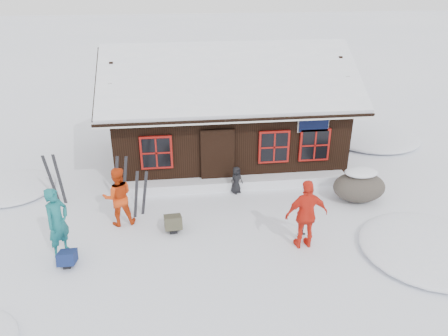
{
  "coord_description": "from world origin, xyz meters",
  "views": [
    {
      "loc": [
        -0.52,
        -10.76,
        6.9
      ],
      "look_at": [
        0.95,
        1.09,
        1.3
      ],
      "focal_mm": 35.0,
      "sensor_mm": 36.0,
      "label": 1
    }
  ],
  "objects_px": {
    "skier_orange_left": "(118,197)",
    "skier_crouched": "(236,180)",
    "ski_pair_left": "(140,194)",
    "ski_poles": "(303,219)",
    "backpack_olive": "(173,225)",
    "skier_teal": "(58,222)",
    "backpack_blue": "(68,260)",
    "boulder": "(359,186)",
    "skier_orange_right": "(306,215)"
  },
  "relations": [
    {
      "from": "skier_orange_right",
      "to": "skier_crouched",
      "type": "bearing_deg",
      "value": -71.38
    },
    {
      "from": "skier_orange_left",
      "to": "backpack_blue",
      "type": "bearing_deg",
      "value": 48.21
    },
    {
      "from": "ski_poles",
      "to": "skier_teal",
      "type": "bearing_deg",
      "value": 179.97
    },
    {
      "from": "skier_teal",
      "to": "skier_orange_left",
      "type": "bearing_deg",
      "value": -15.44
    },
    {
      "from": "skier_orange_left",
      "to": "ski_pair_left",
      "type": "relative_size",
      "value": 1.18
    },
    {
      "from": "skier_orange_left",
      "to": "backpack_olive",
      "type": "distance_m",
      "value": 1.77
    },
    {
      "from": "skier_teal",
      "to": "ski_pair_left",
      "type": "bearing_deg",
      "value": -18.21
    },
    {
      "from": "skier_crouched",
      "to": "backpack_blue",
      "type": "xyz_separation_m",
      "value": [
        -4.78,
        -3.29,
        -0.31
      ]
    },
    {
      "from": "skier_orange_right",
      "to": "ski_poles",
      "type": "distance_m",
      "value": 0.6
    },
    {
      "from": "boulder",
      "to": "backpack_olive",
      "type": "bearing_deg",
      "value": -169.95
    },
    {
      "from": "ski_pair_left",
      "to": "ski_poles",
      "type": "height_order",
      "value": "ski_pair_left"
    },
    {
      "from": "skier_teal",
      "to": "backpack_olive",
      "type": "bearing_deg",
      "value": -44.36
    },
    {
      "from": "backpack_blue",
      "to": "backpack_olive",
      "type": "bearing_deg",
      "value": 24.63
    },
    {
      "from": "ski_poles",
      "to": "backpack_blue",
      "type": "height_order",
      "value": "ski_poles"
    },
    {
      "from": "skier_orange_left",
      "to": "skier_orange_right",
      "type": "bearing_deg",
      "value": 150.96
    },
    {
      "from": "skier_teal",
      "to": "skier_orange_right",
      "type": "relative_size",
      "value": 0.98
    },
    {
      "from": "skier_crouched",
      "to": "boulder",
      "type": "xyz_separation_m",
      "value": [
        3.8,
        -0.97,
        0.03
      ]
    },
    {
      "from": "ski_poles",
      "to": "backpack_blue",
      "type": "xyz_separation_m",
      "value": [
        -6.2,
        -0.51,
        -0.43
      ]
    },
    {
      "from": "ski_poles",
      "to": "boulder",
      "type": "bearing_deg",
      "value": 37.31
    },
    {
      "from": "boulder",
      "to": "backpack_olive",
      "type": "relative_size",
      "value": 2.6
    },
    {
      "from": "skier_crouched",
      "to": "boulder",
      "type": "bearing_deg",
      "value": -44.64
    },
    {
      "from": "ski_poles",
      "to": "backpack_blue",
      "type": "distance_m",
      "value": 6.23
    },
    {
      "from": "ski_pair_left",
      "to": "ski_poles",
      "type": "bearing_deg",
      "value": -33.23
    },
    {
      "from": "skier_orange_left",
      "to": "ski_poles",
      "type": "bearing_deg",
      "value": 155.71
    },
    {
      "from": "skier_orange_right",
      "to": "ski_pair_left",
      "type": "relative_size",
      "value": 1.3
    },
    {
      "from": "skier_orange_left",
      "to": "skier_orange_right",
      "type": "relative_size",
      "value": 0.91
    },
    {
      "from": "skier_crouched",
      "to": "ski_poles",
      "type": "xyz_separation_m",
      "value": [
        1.42,
        -2.79,
        0.11
      ]
    },
    {
      "from": "skier_teal",
      "to": "boulder",
      "type": "bearing_deg",
      "value": -47.58
    },
    {
      "from": "backpack_blue",
      "to": "backpack_olive",
      "type": "height_order",
      "value": "backpack_olive"
    },
    {
      "from": "skier_orange_right",
      "to": "skier_crouched",
      "type": "relative_size",
      "value": 2.1
    },
    {
      "from": "skier_teal",
      "to": "ski_pair_left",
      "type": "relative_size",
      "value": 1.27
    },
    {
      "from": "skier_orange_left",
      "to": "boulder",
      "type": "xyz_separation_m",
      "value": [
        7.44,
        0.5,
        -0.4
      ]
    },
    {
      "from": "skier_orange_left",
      "to": "ski_poles",
      "type": "relative_size",
      "value": 1.44
    },
    {
      "from": "backpack_olive",
      "to": "skier_crouched",
      "type": "bearing_deg",
      "value": 39.57
    },
    {
      "from": "ski_poles",
      "to": "backpack_blue",
      "type": "bearing_deg",
      "value": -175.32
    },
    {
      "from": "skier_orange_left",
      "to": "skier_crouched",
      "type": "distance_m",
      "value": 3.95
    },
    {
      "from": "skier_crouched",
      "to": "ski_poles",
      "type": "relative_size",
      "value": 0.75
    },
    {
      "from": "skier_orange_left",
      "to": "skier_teal",
      "type": "bearing_deg",
      "value": 34.11
    },
    {
      "from": "skier_crouched",
      "to": "boulder",
      "type": "height_order",
      "value": "boulder"
    },
    {
      "from": "backpack_blue",
      "to": "skier_orange_right",
      "type": "bearing_deg",
      "value": -0.35
    },
    {
      "from": "skier_crouched",
      "to": "boulder",
      "type": "relative_size",
      "value": 0.56
    },
    {
      "from": "skier_teal",
      "to": "backpack_olive",
      "type": "relative_size",
      "value": 2.98
    },
    {
      "from": "skier_teal",
      "to": "backpack_blue",
      "type": "distance_m",
      "value": 0.98
    },
    {
      "from": "skier_orange_right",
      "to": "backpack_olive",
      "type": "distance_m",
      "value": 3.77
    },
    {
      "from": "skier_orange_right",
      "to": "skier_crouched",
      "type": "height_order",
      "value": "skier_orange_right"
    },
    {
      "from": "skier_orange_right",
      "to": "ski_pair_left",
      "type": "xyz_separation_m",
      "value": [
        -4.4,
        2.15,
        -0.27
      ]
    },
    {
      "from": "skier_teal",
      "to": "boulder",
      "type": "xyz_separation_m",
      "value": [
        8.81,
        1.82,
        -0.46
      ]
    },
    {
      "from": "boulder",
      "to": "backpack_olive",
      "type": "distance_m",
      "value": 6.02
    },
    {
      "from": "skier_crouched",
      "to": "ski_poles",
      "type": "bearing_deg",
      "value": -93.46
    },
    {
      "from": "skier_teal",
      "to": "skier_orange_right",
      "type": "xyz_separation_m",
      "value": [
        6.37,
        -0.44,
        0.02
      ]
    }
  ]
}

